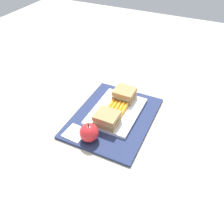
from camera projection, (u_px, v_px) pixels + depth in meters
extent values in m
plane|color=#B7AD99|center=(113.00, 118.00, 0.87)|extent=(2.40, 2.40, 0.00)
cube|color=navy|center=(113.00, 117.00, 0.87)|extent=(0.36, 0.28, 0.01)
cube|color=white|center=(116.00, 111.00, 0.88)|extent=(0.23, 0.17, 0.01)
cube|color=#9E7A4C|center=(124.00, 97.00, 0.92)|extent=(0.07, 0.08, 0.02)
cube|color=beige|center=(124.00, 94.00, 0.91)|extent=(0.07, 0.07, 0.01)
cube|color=#9E7A4C|center=(125.00, 91.00, 0.90)|extent=(0.07, 0.08, 0.02)
cube|color=#9E7A4C|center=(107.00, 121.00, 0.81)|extent=(0.07, 0.08, 0.02)
cube|color=beige|center=(107.00, 119.00, 0.80)|extent=(0.07, 0.07, 0.01)
cube|color=#9E7A4C|center=(107.00, 116.00, 0.80)|extent=(0.07, 0.08, 0.02)
cylinder|color=orange|center=(110.00, 106.00, 0.88)|extent=(0.08, 0.01, 0.02)
cylinder|color=orange|center=(113.00, 108.00, 0.87)|extent=(0.08, 0.01, 0.02)
cylinder|color=orange|center=(116.00, 109.00, 0.87)|extent=(0.08, 0.01, 0.02)
cylinder|color=orange|center=(120.00, 109.00, 0.86)|extent=(0.08, 0.01, 0.02)
cylinder|color=orange|center=(123.00, 111.00, 0.86)|extent=(0.08, 0.01, 0.02)
sphere|color=red|center=(89.00, 133.00, 0.76)|extent=(0.06, 0.06, 0.06)
cylinder|color=brown|center=(88.00, 124.00, 0.73)|extent=(0.01, 0.00, 0.01)
cube|color=white|center=(75.00, 133.00, 0.80)|extent=(0.07, 0.07, 0.00)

